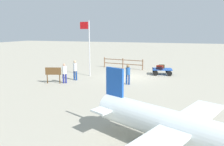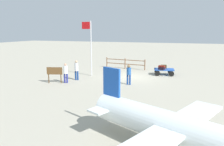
{
  "view_description": "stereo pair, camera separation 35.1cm",
  "coord_description": "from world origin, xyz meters",
  "px_view_note": "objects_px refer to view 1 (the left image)",
  "views": [
    {
      "loc": [
        -4.65,
        19.48,
        4.27
      ],
      "look_at": [
        -0.25,
        6.0,
        1.49
      ],
      "focal_mm": 34.69,
      "sensor_mm": 36.0,
      "label": 1
    },
    {
      "loc": [
        -4.98,
        19.37,
        4.27
      ],
      "look_at": [
        -0.25,
        6.0,
        1.49
      ],
      "focal_mm": 34.69,
      "sensor_mm": 36.0,
      "label": 2
    }
  ],
  "objects_px": {
    "worker_lead": "(128,73)",
    "flagpole": "(88,43)",
    "suitcase_navy": "(160,68)",
    "suitcase_maroon": "(162,66)",
    "airplane_near": "(189,131)",
    "suitcase_grey": "(160,67)",
    "worker_trailing": "(75,69)",
    "luggage_cart": "(162,70)",
    "worker_supervisor": "(64,72)",
    "signboard": "(53,72)"
  },
  "relations": [
    {
      "from": "signboard",
      "to": "worker_supervisor",
      "type": "bearing_deg",
      "value": -155.66
    },
    {
      "from": "luggage_cart",
      "to": "worker_lead",
      "type": "height_order",
      "value": "worker_lead"
    },
    {
      "from": "worker_trailing",
      "to": "signboard",
      "type": "xyz_separation_m",
      "value": [
        1.14,
        1.64,
        -0.1
      ]
    },
    {
      "from": "luggage_cart",
      "to": "worker_trailing",
      "type": "relative_size",
      "value": 1.17
    },
    {
      "from": "suitcase_navy",
      "to": "worker_supervisor",
      "type": "xyz_separation_m",
      "value": [
        7.13,
        5.59,
        0.23
      ]
    },
    {
      "from": "suitcase_navy",
      "to": "suitcase_maroon",
      "type": "distance_m",
      "value": 0.81
    },
    {
      "from": "airplane_near",
      "to": "flagpole",
      "type": "xyz_separation_m",
      "value": [
        8.81,
        -11.58,
        2.12
      ]
    },
    {
      "from": "suitcase_maroon",
      "to": "worker_trailing",
      "type": "xyz_separation_m",
      "value": [
        6.93,
        5.12,
        0.24
      ]
    },
    {
      "from": "worker_lead",
      "to": "airplane_near",
      "type": "height_order",
      "value": "airplane_near"
    },
    {
      "from": "suitcase_navy",
      "to": "suitcase_grey",
      "type": "xyz_separation_m",
      "value": [
        -0.0,
        -0.14,
        0.07
      ]
    },
    {
      "from": "suitcase_navy",
      "to": "signboard",
      "type": "height_order",
      "value": "signboard"
    },
    {
      "from": "suitcase_grey",
      "to": "worker_lead",
      "type": "bearing_deg",
      "value": 65.76
    },
    {
      "from": "airplane_near",
      "to": "luggage_cart",
      "type": "bearing_deg",
      "value": -81.36
    },
    {
      "from": "worker_trailing",
      "to": "worker_lead",
      "type": "bearing_deg",
      "value": 178.75
    },
    {
      "from": "luggage_cart",
      "to": "worker_trailing",
      "type": "xyz_separation_m",
      "value": [
        6.98,
        4.82,
        0.57
      ]
    },
    {
      "from": "flagpole",
      "to": "signboard",
      "type": "bearing_deg",
      "value": 68.31
    },
    {
      "from": "suitcase_navy",
      "to": "worker_lead",
      "type": "bearing_deg",
      "value": 65.11
    },
    {
      "from": "worker_supervisor",
      "to": "airplane_near",
      "type": "bearing_deg",
      "value": 139.02
    },
    {
      "from": "suitcase_navy",
      "to": "worker_supervisor",
      "type": "relative_size",
      "value": 0.38
    },
    {
      "from": "suitcase_grey",
      "to": "signboard",
      "type": "relative_size",
      "value": 0.5
    },
    {
      "from": "luggage_cart",
      "to": "worker_supervisor",
      "type": "height_order",
      "value": "worker_supervisor"
    },
    {
      "from": "luggage_cart",
      "to": "worker_lead",
      "type": "bearing_deg",
      "value": 65.74
    },
    {
      "from": "suitcase_maroon",
      "to": "suitcase_grey",
      "type": "relative_size",
      "value": 0.88
    },
    {
      "from": "suitcase_grey",
      "to": "worker_trailing",
      "type": "bearing_deg",
      "value": 33.21
    },
    {
      "from": "suitcase_grey",
      "to": "worker_lead",
      "type": "height_order",
      "value": "worker_lead"
    },
    {
      "from": "suitcase_maroon",
      "to": "worker_supervisor",
      "type": "bearing_deg",
      "value": 41.38
    },
    {
      "from": "suitcase_navy",
      "to": "worker_lead",
      "type": "relative_size",
      "value": 0.38
    },
    {
      "from": "worker_supervisor",
      "to": "luggage_cart",
      "type": "bearing_deg",
      "value": -140.16
    },
    {
      "from": "suitcase_grey",
      "to": "worker_trailing",
      "type": "xyz_separation_m",
      "value": [
        6.81,
        4.46,
        0.23
      ]
    },
    {
      "from": "worker_lead",
      "to": "worker_supervisor",
      "type": "relative_size",
      "value": 0.99
    },
    {
      "from": "signboard",
      "to": "suitcase_grey",
      "type": "bearing_deg",
      "value": -142.52
    },
    {
      "from": "suitcase_navy",
      "to": "worker_trailing",
      "type": "bearing_deg",
      "value": 32.4
    },
    {
      "from": "worker_lead",
      "to": "flagpole",
      "type": "bearing_deg",
      "value": -26.44
    },
    {
      "from": "suitcase_grey",
      "to": "worker_supervisor",
      "type": "xyz_separation_m",
      "value": [
        7.13,
        5.73,
        0.17
      ]
    },
    {
      "from": "suitcase_grey",
      "to": "worker_lead",
      "type": "distance_m",
      "value": 5.01
    },
    {
      "from": "suitcase_maroon",
      "to": "signboard",
      "type": "xyz_separation_m",
      "value": [
        8.07,
        6.75,
        0.15
      ]
    },
    {
      "from": "suitcase_navy",
      "to": "suitcase_maroon",
      "type": "bearing_deg",
      "value": -98.22
    },
    {
      "from": "suitcase_navy",
      "to": "worker_trailing",
      "type": "height_order",
      "value": "worker_trailing"
    },
    {
      "from": "suitcase_grey",
      "to": "airplane_near",
      "type": "distance_m",
      "value": 14.15
    },
    {
      "from": "flagpole",
      "to": "suitcase_grey",
      "type": "bearing_deg",
      "value": -159.87
    },
    {
      "from": "luggage_cart",
      "to": "suitcase_grey",
      "type": "distance_m",
      "value": 0.52
    },
    {
      "from": "suitcase_navy",
      "to": "flagpole",
      "type": "height_order",
      "value": "flagpole"
    },
    {
      "from": "suitcase_grey",
      "to": "worker_lead",
      "type": "xyz_separation_m",
      "value": [
        2.06,
        4.57,
        0.18
      ]
    },
    {
      "from": "suitcase_grey",
      "to": "airplane_near",
      "type": "relative_size",
      "value": 0.09
    },
    {
      "from": "luggage_cart",
      "to": "flagpole",
      "type": "distance_m",
      "value": 7.66
    },
    {
      "from": "suitcase_maroon",
      "to": "worker_lead",
      "type": "height_order",
      "value": "worker_lead"
    },
    {
      "from": "worker_lead",
      "to": "airplane_near",
      "type": "bearing_deg",
      "value": 115.09
    },
    {
      "from": "luggage_cart",
      "to": "suitcase_navy",
      "type": "height_order",
      "value": "suitcase_navy"
    },
    {
      "from": "signboard",
      "to": "worker_lead",
      "type": "bearing_deg",
      "value": -165.44
    },
    {
      "from": "suitcase_maroon",
      "to": "flagpole",
      "type": "distance_m",
      "value": 7.62
    }
  ]
}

